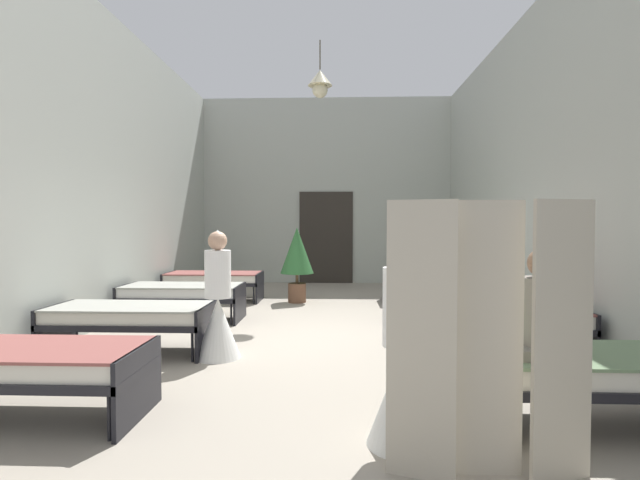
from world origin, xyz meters
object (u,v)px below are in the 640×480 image
at_px(bed_right_row_2, 457,295).
at_px(bed_left_row_3, 214,279).
at_px(nurse_mid_aisle, 404,370).
at_px(bed_right_row_0, 584,370).
at_px(bed_left_row_1, 130,316).
at_px(bed_left_row_2, 183,293).
at_px(bed_right_row_3, 432,280).
at_px(potted_plant, 297,255).
at_px(patient_seated_primary, 542,316).
at_px(privacy_screen, 490,340).
at_px(nurse_near_aisle, 218,312).
at_px(bed_right_row_1, 498,319).
at_px(bed_left_row_0, 24,364).

xyz_separation_m(bed_right_row_2, bed_left_row_3, (-4.38, 1.90, 0.00)).
height_order(bed_left_row_3, nurse_mid_aisle, nurse_mid_aisle).
bearing_deg(bed_right_row_0, bed_left_row_1, 156.55).
height_order(bed_right_row_0, bed_right_row_2, same).
xyz_separation_m(bed_right_row_0, bed_left_row_2, (-4.38, 3.80, 0.00)).
distance_m(bed_right_row_2, bed_right_row_3, 1.90).
bearing_deg(bed_right_row_0, potted_plant, 115.68).
relative_size(patient_seated_primary, privacy_screen, 0.47).
xyz_separation_m(bed_left_row_2, bed_right_row_3, (4.38, 1.90, 0.00)).
relative_size(bed_right_row_0, potted_plant, 1.27).
distance_m(nurse_mid_aisle, privacy_screen, 0.70).
xyz_separation_m(bed_left_row_1, nurse_mid_aisle, (2.97, -2.24, 0.09)).
height_order(nurse_near_aisle, privacy_screen, privacy_screen).
bearing_deg(bed_left_row_3, bed_left_row_2, -90.00).
bearing_deg(potted_plant, nurse_near_aisle, -98.45).
relative_size(bed_left_row_2, privacy_screen, 1.12).
distance_m(bed_right_row_0, bed_right_row_2, 3.80).
xyz_separation_m(bed_left_row_1, nurse_near_aisle, (1.12, -0.18, 0.09)).
relative_size(bed_right_row_1, privacy_screen, 1.12).
bearing_deg(nurse_mid_aisle, potted_plant, -129.31).
bearing_deg(bed_left_row_0, bed_left_row_2, 90.00).
relative_size(bed_left_row_0, bed_right_row_3, 1.00).
height_order(bed_left_row_0, bed_left_row_2, same).
distance_m(bed_left_row_0, nurse_near_aisle, 2.06).
distance_m(bed_right_row_1, nurse_near_aisle, 3.27).
bearing_deg(nurse_near_aisle, bed_right_row_1, -16.28).
distance_m(bed_left_row_0, potted_plant, 5.86).
distance_m(bed_right_row_1, bed_left_row_2, 4.77).
relative_size(bed_left_row_2, potted_plant, 1.27).
xyz_separation_m(bed_left_row_3, nurse_near_aisle, (1.12, -3.98, 0.09)).
bearing_deg(bed_left_row_0, bed_left_row_1, 90.00).
xyz_separation_m(bed_right_row_3, privacy_screen, (-0.95, -6.45, 0.41)).
relative_size(bed_right_row_2, potted_plant, 1.27).
height_order(bed_left_row_0, potted_plant, potted_plant).
bearing_deg(bed_right_row_1, patient_seated_primary, -100.07).
bearing_deg(bed_right_row_2, bed_right_row_0, -90.00).
distance_m(bed_right_row_0, bed_left_row_1, 4.77).
bearing_deg(patient_seated_primary, bed_left_row_1, 153.95).
bearing_deg(bed_left_row_1, bed_right_row_1, 0.00).
bearing_deg(nurse_near_aisle, bed_left_row_3, 86.30).
height_order(bed_left_row_0, bed_right_row_0, same).
bearing_deg(bed_left_row_1, privacy_screen, -37.68).
distance_m(bed_right_row_0, nurse_near_aisle, 3.69).
height_order(bed_right_row_2, patient_seated_primary, patient_seated_primary).
relative_size(bed_left_row_0, bed_right_row_0, 1.00).
xyz_separation_m(bed_right_row_1, bed_left_row_2, (-4.38, 1.90, 0.00)).
bearing_deg(bed_right_row_0, patient_seated_primary, -168.70).
height_order(bed_left_row_0, bed_right_row_3, same).
distance_m(bed_right_row_2, patient_seated_primary, 3.91).
bearing_deg(bed_left_row_3, bed_left_row_1, -90.00).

